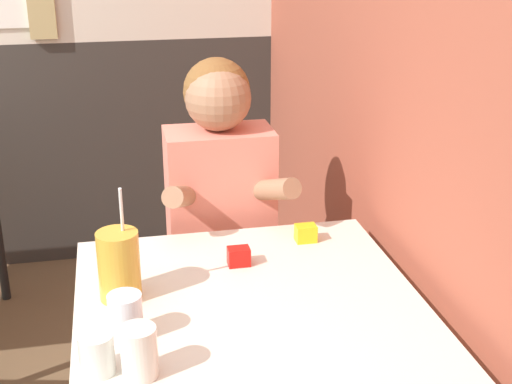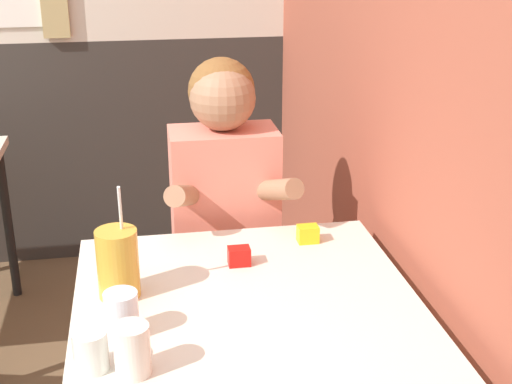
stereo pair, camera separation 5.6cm
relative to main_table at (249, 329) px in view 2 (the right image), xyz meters
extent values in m
cube|color=#9E4C38|center=(0.51, 0.78, 0.67)|extent=(0.06, 4.26, 2.70)
cube|color=#332D28|center=(-0.84, 1.94, -0.13)|extent=(5.65, 0.06, 1.10)
cube|color=beige|center=(0.00, 0.00, 0.05)|extent=(0.85, 0.90, 0.04)
cylinder|color=black|center=(-0.39, 0.41, -0.32)|extent=(0.04, 0.04, 0.72)
cylinder|color=black|center=(0.39, 0.41, -0.32)|extent=(0.04, 0.04, 0.72)
cylinder|color=black|center=(-0.84, 1.56, -0.32)|extent=(0.04, 0.04, 0.72)
cube|color=#EA7F6B|center=(0.02, 0.62, -0.45)|extent=(0.31, 0.20, 0.46)
cube|color=#EA7F6B|center=(0.02, 0.62, 0.06)|extent=(0.34, 0.20, 0.56)
sphere|color=brown|center=(0.02, 0.64, 0.46)|extent=(0.21, 0.21, 0.21)
sphere|color=#9E7051|center=(0.02, 0.62, 0.44)|extent=(0.21, 0.21, 0.21)
cylinder|color=#9E7051|center=(-0.11, 0.48, 0.18)|extent=(0.14, 0.27, 0.15)
cylinder|color=#9E7051|center=(0.16, 0.48, 0.18)|extent=(0.14, 0.27, 0.15)
cylinder|color=gold|center=(-0.31, 0.10, 0.16)|extent=(0.10, 0.10, 0.18)
cylinder|color=white|center=(-0.29, 0.10, 0.30)|extent=(0.01, 0.04, 0.14)
cylinder|color=silver|center=(-0.30, -0.09, 0.13)|extent=(0.08, 0.08, 0.11)
cylinder|color=silver|center=(-0.37, -0.21, 0.12)|extent=(0.07, 0.07, 0.09)
cylinder|color=silver|center=(-0.28, -0.24, 0.13)|extent=(0.08, 0.08, 0.11)
cube|color=#B7140F|center=(0.01, 0.22, 0.10)|extent=(0.06, 0.04, 0.05)
cube|color=yellow|center=(0.23, 0.32, 0.10)|extent=(0.06, 0.04, 0.05)
camera|label=1|loc=(-0.30, -1.50, 0.96)|focal=50.00mm
camera|label=2|loc=(-0.24, -1.51, 0.96)|focal=50.00mm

